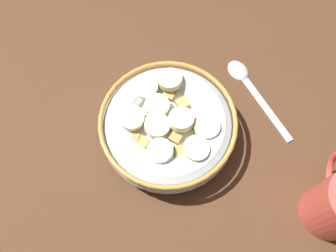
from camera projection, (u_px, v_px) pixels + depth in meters
ground_plane at (168, 137)px, 50.19cm from camera, size 117.96×117.96×2.00cm
cereal_bowl at (168, 127)px, 46.73cm from camera, size 17.41×17.41×6.05cm
spoon at (248, 82)px, 52.07cm from camera, size 13.28×9.24×0.80cm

